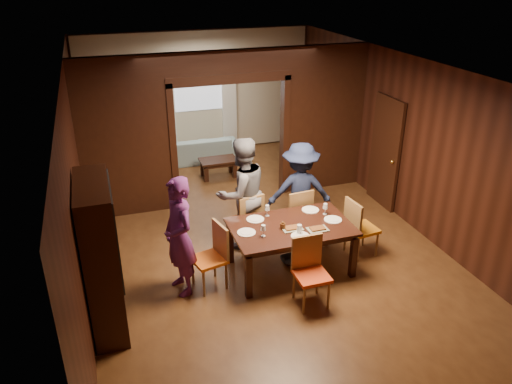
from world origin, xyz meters
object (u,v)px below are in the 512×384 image
object	(u,v)px
person_navy	(300,191)
coffee_table	(219,168)
chair_left	(209,258)
chair_right	(362,227)
person_grey	(242,193)
chair_near	(312,274)
hutch	(101,257)
sofa	(197,149)
chair_far_l	(246,219)
dining_table	(290,248)
chair_far_r	(295,214)
person_purple	(179,237)

from	to	relation	value
person_navy	coffee_table	distance (m)	3.06
person_navy	chair_left	size ratio (longest dim) A/B	1.73
coffee_table	chair_right	world-z (taller)	chair_right
person_navy	person_grey	bearing A→B (deg)	12.86
coffee_table	chair_near	size ratio (longest dim) A/B	0.82
coffee_table	hutch	bearing A→B (deg)	-121.05
coffee_table	chair_near	xyz separation A→B (m)	(0.10, -4.72, 0.28)
sofa	coffee_table	world-z (taller)	sofa
person_navy	chair_far_l	bearing A→B (deg)	15.73
dining_table	chair_far_l	bearing A→B (deg)	115.04
hutch	coffee_table	bearing A→B (deg)	58.95
sofa	chair_near	bearing A→B (deg)	94.56
chair_right	coffee_table	bearing A→B (deg)	14.04
chair_far_l	sofa	bearing A→B (deg)	-100.68
chair_near	person_navy	bearing A→B (deg)	72.35
coffee_table	chair_far_r	bearing A→B (deg)	-79.76
dining_table	coffee_table	size ratio (longest dim) A/B	2.24
chair_right	chair_far_l	xyz separation A→B (m)	(-1.67, 0.84, 0.00)
sofa	chair_near	distance (m)	5.83
chair_right	hutch	bearing A→B (deg)	90.68
chair_far_l	hutch	size ratio (longest dim) A/B	0.48
sofa	chair_far_r	world-z (taller)	chair_far_r
person_grey	dining_table	xyz separation A→B (m)	(0.48, -0.95, -0.55)
dining_table	chair_far_l	size ratio (longest dim) A/B	1.84
chair_right	chair_far_r	xyz separation A→B (m)	(-0.84, 0.75, 0.00)
chair_far_l	person_grey	bearing A→B (deg)	-51.57
chair_far_l	chair_far_r	xyz separation A→B (m)	(0.83, -0.08, 0.00)
person_navy	chair_left	distance (m)	2.08
person_purple	chair_left	bearing A→B (deg)	70.23
person_grey	chair_far_r	bearing A→B (deg)	155.37
chair_far_r	chair_near	size ratio (longest dim) A/B	1.00
person_navy	chair_right	size ratio (longest dim) A/B	1.73
sofa	coffee_table	bearing A→B (deg)	103.56
chair_near	chair_far_r	bearing A→B (deg)	75.05
person_navy	sofa	bearing A→B (deg)	-63.36
chair_far_r	person_navy	bearing A→B (deg)	-141.45
person_navy	chair_far_l	xyz separation A→B (m)	(-0.95, -0.03, -0.35)
chair_left	chair_right	bearing A→B (deg)	78.89
chair_right	sofa	bearing A→B (deg)	12.32
chair_left	chair_right	size ratio (longest dim) A/B	1.00
coffee_table	hutch	distance (m)	5.03
coffee_table	dining_table	bearing A→B (deg)	-87.93
chair_near	person_purple	bearing A→B (deg)	151.68
person_purple	coffee_table	size ratio (longest dim) A/B	2.19
person_purple	chair_near	size ratio (longest dim) A/B	1.80
person_grey	person_purple	bearing A→B (deg)	22.72
dining_table	chair_far_l	world-z (taller)	chair_far_l
dining_table	chair_near	distance (m)	0.88
person_grey	coffee_table	distance (m)	3.01
sofa	coffee_table	xyz separation A→B (m)	(0.24, -1.10, -0.09)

